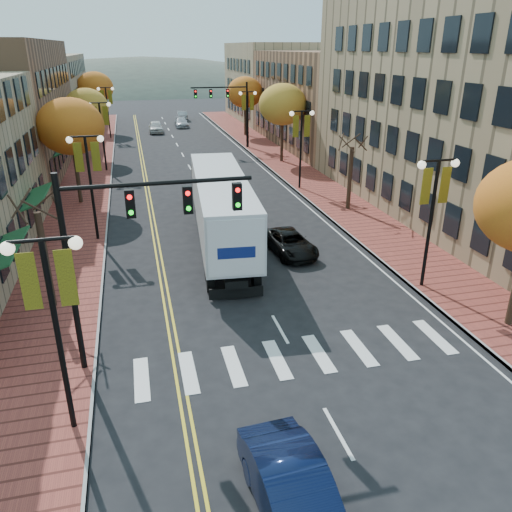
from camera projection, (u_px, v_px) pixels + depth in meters
ground at (314, 391)px, 16.38m from camera, size 200.00×200.00×0.00m
sidewalk_left at (89, 176)px, 43.45m from camera, size 4.00×85.00×0.15m
sidewalk_right at (286, 165)px, 47.43m from camera, size 4.00×85.00×0.15m
building_left_far at (33, 94)px, 65.37m from camera, size 12.00×26.00×9.50m
building_right_near at (506, 97)px, 31.89m from camera, size 15.00×28.00×15.00m
building_right_mid at (343, 99)px, 56.13m from camera, size 15.00×24.00×10.00m
building_right_far at (286, 82)px, 75.62m from camera, size 15.00×20.00×11.00m
tree_left_a at (46, 261)px, 20.68m from camera, size 0.28×0.28×4.20m
tree_left_b at (71, 127)px, 33.76m from camera, size 4.48×4.48×7.21m
tree_left_c at (87, 107)px, 48.23m from camera, size 4.16×4.16×6.69m
tree_left_d at (95, 88)px, 64.13m from camera, size 4.61×4.61×7.42m
tree_right_b at (350, 178)px, 33.61m from camera, size 0.28×0.28×4.20m
tree_right_c at (283, 105)px, 46.69m from camera, size 4.48×4.48×7.21m
tree_right_d at (245, 92)px, 61.07m from camera, size 4.35×4.35×7.00m
lamp_left_a at (52, 301)px, 13.06m from camera, size 1.96×0.36×6.05m
lamp_left_b at (89, 168)px, 27.38m from camera, size 1.96×0.36×6.05m
lamp_left_c at (101, 123)px, 43.49m from camera, size 1.96×0.36×6.05m
lamp_left_d at (107, 102)px, 59.60m from camera, size 1.96×0.36×6.05m
lamp_right_a at (434, 199)px, 21.75m from camera, size 1.96×0.36×6.05m
lamp_right_b at (301, 134)px, 37.86m from camera, size 1.96×0.36×6.05m
lamp_right_c at (248, 108)px, 53.97m from camera, size 1.96×0.36×6.05m
traffic_mast_near at (128, 233)px, 15.95m from camera, size 6.10×0.35×7.00m
traffic_mast_far at (229, 103)px, 53.27m from camera, size 6.10×0.34×7.00m
semi_truck at (219, 201)px, 28.25m from camera, size 3.93×16.35×4.05m
navy_sedan at (295, 496)px, 11.62m from camera, size 1.90×4.69×1.51m
black_suv at (290, 243)px, 27.08m from camera, size 2.40×4.47×1.19m
car_far_white at (156, 127)px, 65.34m from camera, size 1.88×4.45×1.50m
car_far_silver at (181, 122)px, 70.03m from camera, size 1.89×4.38×1.26m
car_far_oncoming at (182, 116)px, 76.55m from camera, size 1.55×4.19×1.37m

